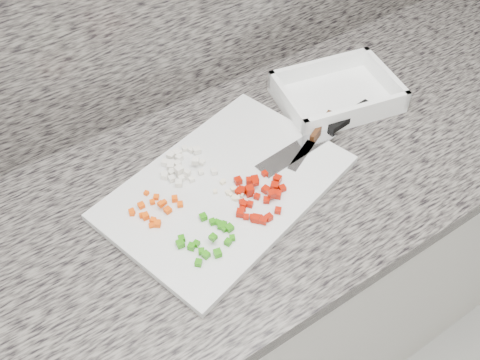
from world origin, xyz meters
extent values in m
cube|color=silver|center=(0.00, 1.44, 0.43)|extent=(3.92, 0.62, 0.86)
cube|color=#655F59|center=(0.00, 1.44, 0.88)|extent=(3.96, 0.64, 0.04)
cube|color=silver|center=(0.04, 1.44, 0.91)|extent=(0.55, 0.44, 0.02)
cube|color=#F14D05|center=(-0.09, 1.48, 0.92)|extent=(0.01, 0.01, 0.01)
cube|color=#F14D05|center=(-0.15, 1.48, 0.92)|extent=(0.01, 0.01, 0.01)
cube|color=#F14D05|center=(-0.09, 1.44, 0.92)|extent=(0.01, 0.01, 0.01)
cube|color=#F14D05|center=(-0.14, 1.46, 0.92)|extent=(0.01, 0.01, 0.01)
cube|color=#F14D05|center=(-0.07, 1.46, 0.92)|extent=(0.02, 0.02, 0.01)
cube|color=#F14D05|center=(-0.10, 1.50, 0.92)|extent=(0.01, 0.01, 0.01)
cube|color=#F14D05|center=(-0.13, 1.43, 0.92)|extent=(0.01, 0.01, 0.01)
cube|color=#F14D05|center=(-0.13, 1.43, 0.92)|extent=(0.01, 0.01, 0.01)
cube|color=#F14D05|center=(-0.13, 1.45, 0.92)|extent=(0.01, 0.01, 0.01)
cube|color=#F14D05|center=(-0.10, 1.45, 0.93)|extent=(0.01, 0.01, 0.01)
cube|color=#F14D05|center=(-0.06, 1.44, 0.92)|extent=(0.01, 0.01, 0.01)
cube|color=#F14D05|center=(-0.13, 1.48, 0.92)|extent=(0.01, 0.01, 0.01)
cube|color=#F14D05|center=(-0.12, 1.42, 0.92)|extent=(0.02, 0.02, 0.01)
cube|color=#F14D05|center=(-0.15, 1.47, 0.92)|extent=(0.01, 0.01, 0.01)
cube|color=#F14D05|center=(-0.11, 1.47, 0.92)|extent=(0.01, 0.01, 0.01)
cube|color=#F14D05|center=(-0.09, 1.45, 0.93)|extent=(0.01, 0.01, 0.01)
cube|color=white|center=(-0.05, 1.52, 0.92)|extent=(0.02, 0.02, 0.01)
cube|color=white|center=(-0.02, 1.54, 0.92)|extent=(0.01, 0.01, 0.01)
cube|color=white|center=(-0.03, 1.52, 0.92)|extent=(0.02, 0.02, 0.01)
cube|color=white|center=(-0.02, 1.55, 0.92)|extent=(0.02, 0.02, 0.01)
cube|color=white|center=(-0.05, 1.53, 0.92)|extent=(0.01, 0.01, 0.01)
cube|color=white|center=(0.00, 1.56, 0.92)|extent=(0.02, 0.02, 0.01)
cube|color=white|center=(0.02, 1.57, 0.92)|extent=(0.01, 0.01, 0.01)
cube|color=white|center=(0.03, 1.51, 0.92)|extent=(0.01, 0.01, 0.01)
cube|color=white|center=(-0.04, 1.51, 0.92)|extent=(0.01, 0.01, 0.01)
cube|color=white|center=(-0.03, 1.55, 0.92)|extent=(0.02, 0.02, 0.01)
cube|color=white|center=(-0.04, 1.52, 0.92)|extent=(0.01, 0.01, 0.01)
cube|color=white|center=(0.02, 1.51, 0.93)|extent=(0.02, 0.02, 0.01)
cube|color=white|center=(0.04, 1.48, 0.92)|extent=(0.02, 0.02, 0.01)
cube|color=white|center=(-0.03, 1.54, 0.92)|extent=(0.02, 0.02, 0.01)
cube|color=white|center=(-0.04, 1.49, 0.92)|extent=(0.02, 0.02, 0.01)
cube|color=white|center=(-0.01, 1.49, 0.93)|extent=(0.01, 0.01, 0.01)
cube|color=white|center=(-0.03, 1.50, 0.92)|extent=(0.01, 0.01, 0.01)
cube|color=white|center=(0.00, 1.55, 0.92)|extent=(0.02, 0.02, 0.01)
cube|color=white|center=(-0.03, 1.55, 0.92)|extent=(0.02, 0.02, 0.01)
cube|color=white|center=(-0.03, 1.50, 0.92)|extent=(0.01, 0.01, 0.01)
cube|color=white|center=(0.03, 1.56, 0.92)|extent=(0.01, 0.01, 0.01)
cube|color=white|center=(-0.02, 1.51, 0.93)|extent=(0.02, 0.02, 0.01)
cube|color=white|center=(-0.02, 1.50, 0.92)|extent=(0.02, 0.02, 0.01)
cube|color=white|center=(-0.01, 1.48, 0.92)|extent=(0.01, 0.01, 0.01)
cube|color=white|center=(0.01, 1.49, 0.92)|extent=(0.01, 0.01, 0.01)
cube|color=white|center=(0.04, 1.55, 0.92)|extent=(0.02, 0.02, 0.01)
cube|color=white|center=(-0.01, 1.56, 0.92)|extent=(0.02, 0.02, 0.01)
cube|color=#247D0B|center=(-0.09, 1.32, 0.92)|extent=(0.01, 0.01, 0.01)
cube|color=#247D0B|center=(-0.08, 1.34, 0.92)|extent=(0.01, 0.01, 0.01)
cube|color=#247D0B|center=(-0.03, 1.36, 0.92)|extent=(0.01, 0.01, 0.01)
cube|color=#247D0B|center=(-0.04, 1.39, 0.92)|extent=(0.01, 0.01, 0.01)
cube|color=#247D0B|center=(-0.06, 1.33, 0.93)|extent=(0.02, 0.02, 0.01)
cube|color=#247D0B|center=(-0.06, 1.30, 0.92)|extent=(0.02, 0.02, 0.01)
cube|color=#247D0B|center=(-0.08, 1.31, 0.92)|extent=(0.01, 0.01, 0.01)
cube|color=#247D0B|center=(-0.11, 1.36, 0.92)|extent=(0.01, 0.01, 0.01)
cube|color=#247D0B|center=(-0.10, 1.37, 0.92)|extent=(0.01, 0.01, 0.01)
cube|color=#247D0B|center=(-0.02, 1.32, 0.92)|extent=(0.01, 0.01, 0.01)
cube|color=#247D0B|center=(-0.02, 1.36, 0.92)|extent=(0.01, 0.01, 0.01)
cube|color=#247D0B|center=(-0.02, 1.35, 0.92)|extent=(0.01, 0.01, 0.01)
cube|color=#247D0B|center=(-0.03, 1.37, 0.92)|extent=(0.01, 0.01, 0.01)
cube|color=#247D0B|center=(-0.04, 1.31, 0.92)|extent=(0.02, 0.02, 0.01)
cube|color=#247D0B|center=(-0.02, 1.34, 0.92)|extent=(0.02, 0.02, 0.01)
cube|color=#247D0B|center=(-0.03, 1.35, 0.92)|extent=(0.02, 0.02, 0.01)
cube|color=#247D0B|center=(-0.02, 1.34, 0.92)|extent=(0.01, 0.01, 0.01)
cube|color=#247D0B|center=(-0.10, 1.34, 0.92)|extent=(0.02, 0.02, 0.01)
cube|color=#247D0B|center=(-0.10, 1.30, 0.92)|extent=(0.02, 0.02, 0.01)
cube|color=#A21002|center=(0.06, 1.43, 0.92)|extent=(0.02, 0.02, 0.01)
cube|color=#A21002|center=(0.05, 1.32, 0.92)|extent=(0.02, 0.02, 0.01)
cube|color=#A21002|center=(0.08, 1.35, 0.92)|extent=(0.02, 0.02, 0.01)
cube|color=#A21002|center=(0.05, 1.40, 0.92)|extent=(0.02, 0.02, 0.01)
cube|color=#A21002|center=(0.06, 1.32, 0.92)|extent=(0.01, 0.01, 0.01)
cube|color=#A21002|center=(0.06, 1.39, 0.93)|extent=(0.02, 0.02, 0.01)
cube|color=#A21002|center=(0.13, 1.39, 0.92)|extent=(0.01, 0.01, 0.01)
cube|color=#A21002|center=(0.06, 1.39, 0.92)|extent=(0.02, 0.02, 0.01)
cube|color=#A21002|center=(0.13, 1.38, 0.92)|extent=(0.02, 0.02, 0.01)
cube|color=#A21002|center=(0.08, 1.32, 0.92)|extent=(0.02, 0.02, 0.01)
cube|color=#A21002|center=(0.12, 1.41, 0.92)|extent=(0.01, 0.01, 0.01)
cube|color=#A21002|center=(0.07, 1.37, 0.92)|extent=(0.02, 0.02, 0.01)
cube|color=#A21002|center=(0.06, 1.40, 0.92)|extent=(0.02, 0.02, 0.01)
cube|color=#A21002|center=(0.09, 1.41, 0.92)|extent=(0.02, 0.02, 0.01)
cube|color=#A21002|center=(0.11, 1.35, 0.92)|extent=(0.02, 0.02, 0.01)
cube|color=#A21002|center=(0.04, 1.38, 0.92)|extent=(0.01, 0.01, 0.01)
cube|color=#A21002|center=(0.09, 1.35, 0.93)|extent=(0.02, 0.02, 0.01)
cube|color=#A21002|center=(0.10, 1.38, 0.92)|extent=(0.02, 0.02, 0.01)
cube|color=#A21002|center=(0.05, 1.36, 0.92)|extent=(0.02, 0.02, 0.01)
cube|color=#A21002|center=(0.08, 1.40, 0.93)|extent=(0.01, 0.01, 0.01)
cube|color=#A21002|center=(0.02, 1.35, 0.92)|extent=(0.02, 0.02, 0.01)
cube|color=#A21002|center=(0.04, 1.37, 0.92)|extent=(0.02, 0.02, 0.01)
cube|color=#A21002|center=(0.13, 1.36, 0.92)|extent=(0.01, 0.01, 0.01)
cube|color=#A21002|center=(0.03, 1.36, 0.92)|extent=(0.01, 0.01, 0.01)
cube|color=#A21002|center=(0.08, 1.41, 0.92)|extent=(0.02, 0.02, 0.01)
cube|color=#A21002|center=(0.04, 1.33, 0.92)|extent=(0.02, 0.02, 0.01)
cube|color=#A21002|center=(0.04, 1.32, 0.92)|extent=(0.02, 0.02, 0.01)
cube|color=#A21002|center=(0.12, 1.37, 0.92)|extent=(0.02, 0.02, 0.01)
cube|color=#A21002|center=(0.03, 1.34, 0.92)|extent=(0.01, 0.01, 0.01)
cube|color=#A21002|center=(0.04, 1.33, 0.92)|extent=(0.02, 0.02, 0.01)
cube|color=#F7E7BF|center=(0.05, 1.39, 0.92)|extent=(0.01, 0.01, 0.01)
cube|color=#F7E7BF|center=(0.05, 1.41, 0.92)|extent=(0.01, 0.01, 0.01)
cube|color=#F7E7BF|center=(0.03, 1.41, 0.92)|extent=(0.01, 0.01, 0.01)
cube|color=#F7E7BF|center=(0.04, 1.41, 0.92)|extent=(0.01, 0.01, 0.01)
cube|color=#F7E7BF|center=(0.04, 1.39, 0.92)|extent=(0.01, 0.01, 0.01)
cube|color=#F7E7BF|center=(0.01, 1.43, 0.92)|extent=(0.01, 0.01, 0.01)
cube|color=#F7E7BF|center=(0.03, 1.39, 0.92)|extent=(0.01, 0.01, 0.01)
cube|color=#F7E7BF|center=(0.04, 1.39, 0.92)|extent=(0.01, 0.01, 0.01)
cube|color=#F7E7BF|center=(0.04, 1.40, 0.92)|extent=(0.01, 0.01, 0.01)
cube|color=#F7E7BF|center=(0.04, 1.44, 0.92)|extent=(0.01, 0.01, 0.01)
cube|color=#F7E7BF|center=(0.04, 1.44, 0.92)|extent=(0.01, 0.01, 0.01)
cube|color=#F7E7BF|center=(0.03, 1.41, 0.92)|extent=(0.01, 0.01, 0.01)
cube|color=silver|center=(0.22, 1.43, 0.92)|extent=(0.20, 0.06, 0.00)
cube|color=black|center=(0.38, 1.45, 0.92)|extent=(0.13, 0.04, 0.02)
cylinder|color=silver|center=(0.38, 1.45, 0.93)|extent=(0.01, 0.01, 0.00)
cube|color=silver|center=(0.22, 1.41, 0.92)|extent=(0.10, 0.06, 0.00)
cube|color=#401F10|center=(0.31, 1.46, 0.92)|extent=(0.09, 0.05, 0.02)
cylinder|color=silver|center=(0.31, 1.46, 0.93)|extent=(0.01, 0.01, 0.00)
cube|color=white|center=(0.41, 1.52, 0.91)|extent=(0.31, 0.25, 0.01)
cube|color=white|center=(0.43, 1.61, 0.93)|extent=(0.27, 0.07, 0.04)
cube|color=white|center=(0.39, 1.44, 0.93)|extent=(0.27, 0.07, 0.04)
cube|color=white|center=(0.53, 1.50, 0.93)|extent=(0.05, 0.19, 0.04)
cube|color=white|center=(0.28, 1.55, 0.93)|extent=(0.05, 0.19, 0.04)
camera|label=1|loc=(-0.33, 0.83, 1.73)|focal=40.00mm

